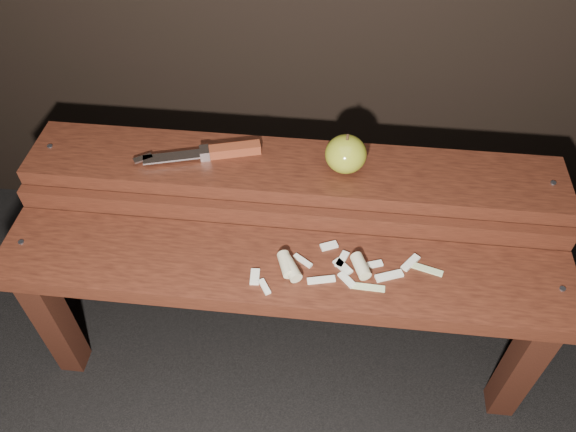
# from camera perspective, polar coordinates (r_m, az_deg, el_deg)

# --- Properties ---
(ground) EXTENTS (60.00, 60.00, 0.00)m
(ground) POSITION_cam_1_polar(r_m,az_deg,el_deg) (1.54, -0.25, -13.08)
(ground) COLOR black
(bench_front_tier) EXTENTS (1.20, 0.20, 0.42)m
(bench_front_tier) POSITION_cam_1_polar(r_m,az_deg,el_deg) (1.20, -0.62, -7.35)
(bench_front_tier) COLOR black
(bench_front_tier) RESTS_ON ground
(bench_rear_tier) EXTENTS (1.20, 0.21, 0.50)m
(bench_rear_tier) POSITION_cam_1_polar(r_m,az_deg,el_deg) (1.30, 0.50, 2.34)
(bench_rear_tier) COLOR black
(bench_rear_tier) RESTS_ON ground
(apple) EXTENTS (0.09, 0.09, 0.09)m
(apple) POSITION_cam_1_polar(r_m,az_deg,el_deg) (1.22, 5.89, 6.27)
(apple) COLOR olive
(apple) RESTS_ON bench_rear_tier
(knife) EXTENTS (0.28, 0.10, 0.03)m
(knife) POSITION_cam_1_polar(r_m,az_deg,el_deg) (1.27, -7.05, 6.52)
(knife) COLOR maroon
(knife) RESTS_ON bench_rear_tier
(apple_scraps) EXTENTS (0.39, 0.15, 0.03)m
(apple_scraps) POSITION_cam_1_polar(r_m,az_deg,el_deg) (1.14, 3.63, -5.25)
(apple_scraps) COLOR beige
(apple_scraps) RESTS_ON bench_front_tier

